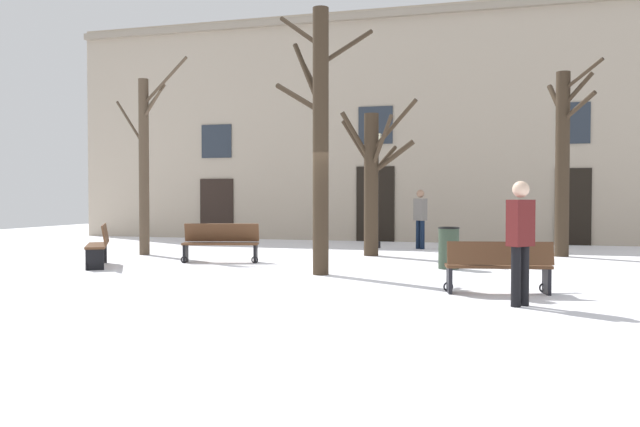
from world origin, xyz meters
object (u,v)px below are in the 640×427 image
(bench_facing_shops, at_px, (498,266))
(person_strolling, at_px, (520,236))
(litter_bin, at_px, (449,248))
(tree_near_facade, at_px, (563,158))
(streetlamp, at_px, (377,177))
(tree_right_of_center, at_px, (372,178))
(tree_foreground, at_px, (320,133))
(person_near_bench, at_px, (420,216))
(tree_left_of_center, at_px, (144,162))
(bench_near_lamp, at_px, (221,242))
(bench_by_litter_bin, at_px, (99,245))

(bench_facing_shops, distance_m, person_strolling, 1.30)
(litter_bin, distance_m, person_strolling, 4.85)
(tree_near_facade, xyz_separation_m, streetlamp, (-5.28, 1.45, -0.41))
(tree_near_facade, bearing_deg, tree_right_of_center, -166.68)
(tree_right_of_center, xyz_separation_m, streetlamp, (-0.36, 2.61, 0.11))
(tree_foreground, bearing_deg, person_near_bench, 79.78)
(tree_right_of_center, height_order, streetlamp, tree_right_of_center)
(streetlamp, distance_m, litter_bin, 6.08)
(litter_bin, bearing_deg, tree_right_of_center, 130.48)
(litter_bin, height_order, person_near_bench, person_near_bench)
(tree_left_of_center, xyz_separation_m, tree_foreground, (5.81, -2.94, 0.35))
(tree_foreground, height_order, bench_facing_shops, tree_foreground)
(tree_foreground, xyz_separation_m, person_strolling, (3.85, -2.89, -1.88))
(tree_right_of_center, xyz_separation_m, bench_near_lamp, (-3.23, -2.66, -1.62))
(bench_near_lamp, bearing_deg, bench_by_litter_bin, -159.29)
(litter_bin, bearing_deg, bench_facing_shops, -73.05)
(person_near_bench, bearing_deg, bench_by_litter_bin, 84.48)
(streetlamp, xyz_separation_m, person_strolling, (3.95, -9.84, -1.19))
(tree_foreground, relative_size, tree_near_facade, 1.08)
(tree_near_facade, relative_size, person_strolling, 2.77)
(tree_foreground, relative_size, tree_right_of_center, 1.33)
(tree_left_of_center, xyz_separation_m, person_strolling, (9.66, -5.83, -1.52))
(tree_left_of_center, bearing_deg, tree_right_of_center, 12.95)
(tree_foreground, height_order, person_strolling, tree_foreground)
(tree_foreground, height_order, bench_near_lamp, tree_foreground)
(person_near_bench, height_order, person_strolling, person_strolling)
(tree_left_of_center, height_order, litter_bin, tree_left_of_center)
(person_near_bench, bearing_deg, tree_foreground, 117.79)
(tree_left_of_center, bearing_deg, tree_near_facade, 13.11)
(tree_left_of_center, height_order, tree_right_of_center, tree_left_of_center)
(tree_right_of_center, distance_m, person_near_bench, 2.97)
(litter_bin, xyz_separation_m, person_near_bench, (-1.24, 5.18, 0.55))
(tree_right_of_center, distance_m, litter_bin, 3.80)
(bench_near_lamp, bearing_deg, tree_right_of_center, 25.01)
(tree_near_facade, xyz_separation_m, person_strolling, (-1.33, -8.39, -1.59))
(streetlamp, distance_m, person_near_bench, 1.80)
(bench_by_litter_bin, height_order, bench_near_lamp, bench_by_litter_bin)
(bench_facing_shops, bearing_deg, tree_left_of_center, -37.50)
(tree_left_of_center, relative_size, streetlamp, 1.47)
(tree_foreground, height_order, streetlamp, tree_foreground)
(tree_foreground, xyz_separation_m, person_near_bench, (1.25, 6.91, -1.89))
(person_near_bench, bearing_deg, tree_right_of_center, 107.02)
(streetlamp, xyz_separation_m, person_near_bench, (1.34, -0.04, -1.20))
(litter_bin, distance_m, bench_facing_shops, 3.64)
(streetlamp, distance_m, person_strolling, 10.67)
(tree_left_of_center, distance_m, tree_near_facade, 11.28)
(tree_near_facade, distance_m, person_strolling, 8.64)
(tree_left_of_center, xyz_separation_m, bench_by_litter_bin, (0.55, -2.87, -2.05))
(tree_right_of_center, height_order, person_strolling, tree_right_of_center)
(bench_facing_shops, bearing_deg, tree_near_facade, -113.55)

